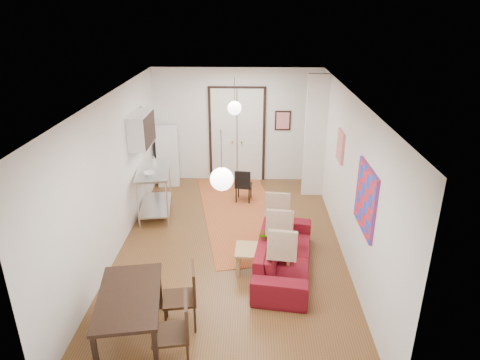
{
  "coord_description": "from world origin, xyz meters",
  "views": [
    {
      "loc": [
        0.38,
        -7.03,
        4.33
      ],
      "look_at": [
        0.16,
        0.39,
        1.25
      ],
      "focal_mm": 32.0,
      "sensor_mm": 36.0,
      "label": 1
    }
  ],
  "objects_px": {
    "fridge": "(168,156)",
    "black_side_chair": "(244,181)",
    "sofa": "(284,254)",
    "dining_chair_far": "(172,323)",
    "dining_chair_near": "(180,289)",
    "dining_table": "(129,300)",
    "coffee_table": "(263,252)",
    "kitchen_counter": "(154,184)"
  },
  "relations": [
    {
      "from": "fridge",
      "to": "dining_chair_far",
      "type": "height_order",
      "value": "fridge"
    },
    {
      "from": "dining_table",
      "to": "dining_chair_far",
      "type": "xyz_separation_m",
      "value": [
        0.6,
        -0.25,
        -0.13
      ]
    },
    {
      "from": "fridge",
      "to": "dining_chair_near",
      "type": "height_order",
      "value": "fridge"
    },
    {
      "from": "dining_chair_near",
      "to": "dining_chair_far",
      "type": "bearing_deg",
      "value": -9.46
    },
    {
      "from": "kitchen_counter",
      "to": "dining_chair_near",
      "type": "distance_m",
      "value": 3.63
    },
    {
      "from": "dining_table",
      "to": "black_side_chair",
      "type": "xyz_separation_m",
      "value": [
        1.42,
        4.68,
        -0.23
      ]
    },
    {
      "from": "fridge",
      "to": "black_side_chair",
      "type": "height_order",
      "value": "fridge"
    },
    {
      "from": "dining_chair_far",
      "to": "black_side_chair",
      "type": "bearing_deg",
      "value": 161.11
    },
    {
      "from": "kitchen_counter",
      "to": "black_side_chair",
      "type": "bearing_deg",
      "value": 14.06
    },
    {
      "from": "sofa",
      "to": "dining_chair_far",
      "type": "bearing_deg",
      "value": 150.19
    },
    {
      "from": "sofa",
      "to": "dining_table",
      "type": "xyz_separation_m",
      "value": [
        -2.18,
        -1.78,
        0.36
      ]
    },
    {
      "from": "kitchen_counter",
      "to": "dining_chair_near",
      "type": "relative_size",
      "value": 1.48
    },
    {
      "from": "fridge",
      "to": "dining_table",
      "type": "bearing_deg",
      "value": -92.62
    },
    {
      "from": "dining_chair_near",
      "to": "dining_chair_far",
      "type": "xyz_separation_m",
      "value": [
        0.0,
        -0.7,
        0.0
      ]
    },
    {
      "from": "sofa",
      "to": "fridge",
      "type": "distance_m",
      "value": 4.71
    },
    {
      "from": "dining_chair_near",
      "to": "dining_chair_far",
      "type": "relative_size",
      "value": 1.0
    },
    {
      "from": "black_side_chair",
      "to": "coffee_table",
      "type": "bearing_deg",
      "value": 105.66
    },
    {
      "from": "dining_chair_near",
      "to": "fridge",
      "type": "bearing_deg",
      "value": -177.14
    },
    {
      "from": "fridge",
      "to": "black_side_chair",
      "type": "xyz_separation_m",
      "value": [
        1.95,
        -0.94,
        -0.28
      ]
    },
    {
      "from": "sofa",
      "to": "coffee_table",
      "type": "xyz_separation_m",
      "value": [
        -0.37,
        -0.02,
        0.04
      ]
    },
    {
      "from": "kitchen_counter",
      "to": "dining_chair_far",
      "type": "xyz_separation_m",
      "value": [
        1.11,
        -4.15,
        -0.13
      ]
    },
    {
      "from": "fridge",
      "to": "dining_chair_far",
      "type": "distance_m",
      "value": 5.98
    },
    {
      "from": "fridge",
      "to": "sofa",
      "type": "bearing_deg",
      "value": -62.76
    },
    {
      "from": "kitchen_counter",
      "to": "dining_table",
      "type": "bearing_deg",
      "value": -90.54
    },
    {
      "from": "kitchen_counter",
      "to": "dining_chair_far",
      "type": "bearing_deg",
      "value": -83.03
    },
    {
      "from": "dining_chair_near",
      "to": "black_side_chair",
      "type": "distance_m",
      "value": 4.31
    },
    {
      "from": "dining_table",
      "to": "coffee_table",
      "type": "bearing_deg",
      "value": 44.19
    },
    {
      "from": "sofa",
      "to": "fridge",
      "type": "relative_size",
      "value": 1.52
    },
    {
      "from": "fridge",
      "to": "black_side_chair",
      "type": "relative_size",
      "value": 1.86
    },
    {
      "from": "dining_table",
      "to": "dining_chair_far",
      "type": "height_order",
      "value": "dining_chair_far"
    },
    {
      "from": "coffee_table",
      "to": "dining_chair_near",
      "type": "height_order",
      "value": "dining_chair_near"
    },
    {
      "from": "sofa",
      "to": "dining_chair_near",
      "type": "distance_m",
      "value": 2.08
    },
    {
      "from": "coffee_table",
      "to": "dining_table",
      "type": "distance_m",
      "value": 2.55
    },
    {
      "from": "sofa",
      "to": "dining_chair_far",
      "type": "xyz_separation_m",
      "value": [
        -1.58,
        -2.04,
        0.23
      ]
    },
    {
      "from": "kitchen_counter",
      "to": "dining_chair_far",
      "type": "distance_m",
      "value": 4.3
    },
    {
      "from": "sofa",
      "to": "black_side_chair",
      "type": "height_order",
      "value": "black_side_chair"
    },
    {
      "from": "dining_table",
      "to": "fridge",
      "type": "bearing_deg",
      "value": 95.38
    },
    {
      "from": "black_side_chair",
      "to": "kitchen_counter",
      "type": "bearing_deg",
      "value": 30.02
    },
    {
      "from": "sofa",
      "to": "dining_chair_near",
      "type": "bearing_deg",
      "value": 138.23
    },
    {
      "from": "kitchen_counter",
      "to": "black_side_chair",
      "type": "relative_size",
      "value": 1.79
    },
    {
      "from": "sofa",
      "to": "black_side_chair",
      "type": "xyz_separation_m",
      "value": [
        -0.76,
        2.9,
        0.13
      ]
    },
    {
      "from": "kitchen_counter",
      "to": "dining_chair_far",
      "type": "height_order",
      "value": "kitchen_counter"
    }
  ]
}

